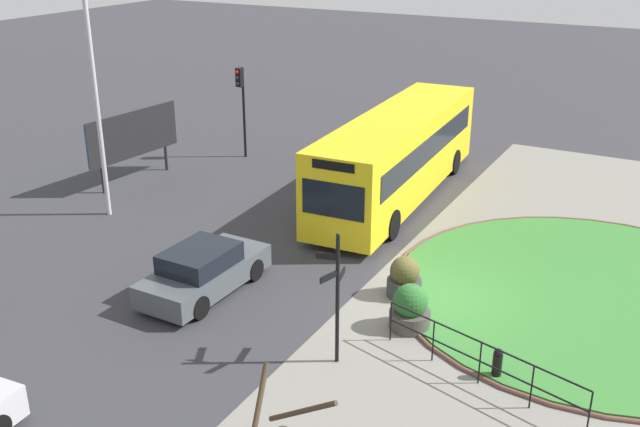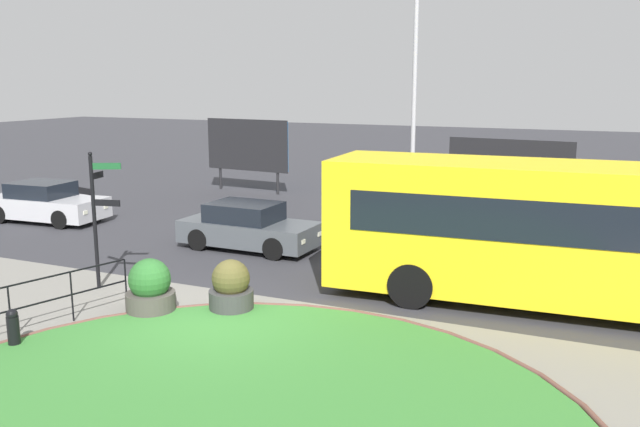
{
  "view_description": "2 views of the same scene",
  "coord_description": "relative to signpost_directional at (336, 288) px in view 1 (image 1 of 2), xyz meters",
  "views": [
    {
      "loc": [
        -16.79,
        -5.81,
        9.63
      ],
      "look_at": [
        0.34,
        3.52,
        1.78
      ],
      "focal_mm": 41.03,
      "sensor_mm": 36.0,
      "label": 1
    },
    {
      "loc": [
        7.23,
        -10.94,
        4.89
      ],
      "look_at": [
        0.46,
        4.28,
        1.55
      ],
      "focal_mm": 37.32,
      "sensor_mm": 36.0,
      "label": 2
    }
  ],
  "objects": [
    {
      "name": "ground",
      "position": [
        3.75,
        -0.87,
        -1.92
      ],
      "size": [
        120.0,
        120.0,
        0.0
      ],
      "primitive_type": "plane",
      "color": "#333338"
    },
    {
      "name": "sidewalk_paving",
      "position": [
        3.75,
        -2.93,
        -1.91
      ],
      "size": [
        32.0,
        7.88,
        0.02
      ],
      "primitive_type": "cube",
      "color": "gray",
      "rests_on": "ground"
    },
    {
      "name": "grass_island",
      "position": [
        6.21,
        -4.84,
        -1.87
      ],
      "size": [
        10.99,
        10.99,
        0.1
      ],
      "primitive_type": "cylinder",
      "color": "#387A33",
      "rests_on": "ground"
    },
    {
      "name": "grass_kerb_ring",
      "position": [
        6.21,
        -4.84,
        -1.87
      ],
      "size": [
        11.3,
        11.3,
        0.11
      ],
      "primitive_type": "torus",
      "color": "brown",
      "rests_on": "ground"
    },
    {
      "name": "signpost_directional",
      "position": [
        0.0,
        0.0,
        0.0
      ],
      "size": [
        1.21,
        0.55,
        3.28
      ],
      "color": "black",
      "rests_on": "ground"
    },
    {
      "name": "bollard_foreground",
      "position": [
        1.09,
        -3.51,
        -1.53
      ],
      "size": [
        0.22,
        0.22,
        0.77
      ],
      "color": "black",
      "rests_on": "ground"
    },
    {
      "name": "railing_grass_edge",
      "position": [
        0.7,
        -3.22,
        -1.22
      ],
      "size": [
        1.47,
        4.93,
        1.08
      ],
      "rotation": [
        0.0,
        0.0,
        4.43
      ],
      "color": "black",
      "rests_on": "ground"
    },
    {
      "name": "bus_yellow",
      "position": [
        10.73,
        3.03,
        -0.23
      ],
      "size": [
        11.52,
        3.09,
        3.15
      ],
      "rotation": [
        0.0,
        0.0,
        3.2
      ],
      "color": "yellow",
      "rests_on": "ground"
    },
    {
      "name": "car_near_lane",
      "position": [
        1.29,
        4.78,
        -1.28
      ],
      "size": [
        4.11,
        1.85,
        1.37
      ],
      "rotation": [
        0.0,
        0.0,
        -0.02
      ],
      "color": "#474C51",
      "rests_on": "ground"
    },
    {
      "name": "traffic_light_near",
      "position": [
        12.15,
        10.82,
        0.93
      ],
      "size": [
        0.49,
        0.27,
        3.9
      ],
      "rotation": [
        0.0,
        0.0,
        3.1
      ],
      "color": "black",
      "rests_on": "ground"
    },
    {
      "name": "lamppost_tall",
      "position": [
        4.37,
        11.25,
        3.1
      ],
      "size": [
        0.32,
        0.32,
        9.45
      ],
      "color": "#B7B7BC",
      "rests_on": "ground"
    },
    {
      "name": "billboard_right",
      "position": [
        7.55,
        12.8,
        -0.05
      ],
      "size": [
        4.49,
        0.56,
        2.82
      ],
      "rotation": [
        0.0,
        0.0,
        -0.09
      ],
      "color": "black",
      "rests_on": "ground"
    },
    {
      "name": "planter_near_signpost",
      "position": [
        2.21,
        -0.95,
        -1.38
      ],
      "size": [
        1.05,
        1.05,
        1.21
      ],
      "color": "#47423D",
      "rests_on": "ground"
    },
    {
      "name": "planter_kerbside",
      "position": [
        3.73,
        -0.17,
        -1.4
      ],
      "size": [
        0.95,
        0.95,
        1.16
      ],
      "color": "#383838",
      "rests_on": "ground"
    }
  ]
}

